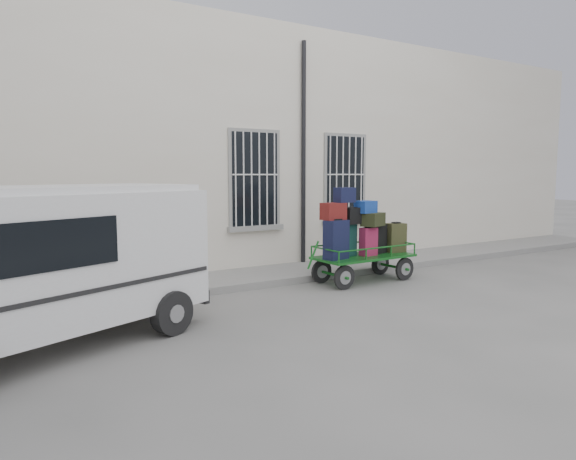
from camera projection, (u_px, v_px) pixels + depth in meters
The scene contains 5 objects.
ground at pixel (344, 295), 10.09m from camera, with size 80.00×80.00×0.00m, color #61615D.
building at pixel (225, 152), 14.42m from camera, with size 24.00×5.15×6.00m.
sidewalk at pixel (286, 273), 11.95m from camera, with size 24.00×1.70×0.15m, color gray.
luggage_cart at pixel (360, 238), 11.22m from camera, with size 2.70×1.09×2.09m.
van at pixel (44, 257), 6.89m from camera, with size 4.74×3.33×2.22m.
Camera 1 is at (-6.12, -7.85, 2.39)m, focal length 32.00 mm.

